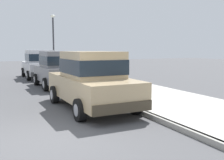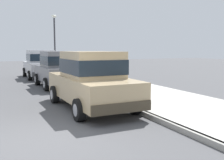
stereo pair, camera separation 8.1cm
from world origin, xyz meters
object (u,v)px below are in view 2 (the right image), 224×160
object	(u,v)px
car_grey_hatchback	(58,69)
car_silver_sedan	(40,64)
dog_tan	(136,86)
car_tan_sedan	(91,79)
street_lamp	(55,37)

from	to	relation	value
car_grey_hatchback	car_silver_sedan	xyz separation A→B (m)	(-0.11, 4.89, 0.01)
car_silver_sedan	dog_tan	size ratio (longest dim) A/B	6.10
car_tan_sedan	car_grey_hatchback	distance (m)	5.46
dog_tan	street_lamp	bearing A→B (deg)	95.75
street_lamp	car_grey_hatchback	bearing A→B (deg)	-101.12
car_silver_sedan	street_lamp	bearing A→B (deg)	51.85
car_tan_sedan	dog_tan	xyz separation A→B (m)	(2.54, 1.44, -0.55)
car_silver_sedan	car_grey_hatchback	bearing A→B (deg)	-88.74
car_silver_sedan	street_lamp	world-z (taller)	street_lamp
street_lamp	dog_tan	bearing A→B (deg)	-84.25
car_grey_hatchback	street_lamp	xyz separation A→B (m)	(1.32, 6.71, 1.93)
car_tan_sedan	dog_tan	distance (m)	2.97
car_tan_sedan	dog_tan	size ratio (longest dim) A/B	6.15
car_tan_sedan	dog_tan	world-z (taller)	car_tan_sedan
car_tan_sedan	street_lamp	xyz separation A→B (m)	(1.46, 12.17, 1.92)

